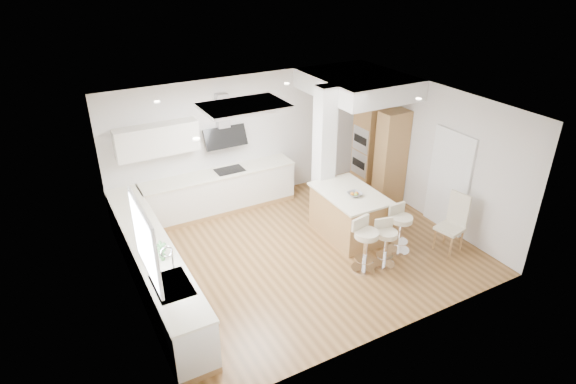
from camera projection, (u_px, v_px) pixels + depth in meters
ground at (302, 251)px, 9.08m from camera, size 6.00×6.00×0.00m
ceiling at (302, 251)px, 9.08m from camera, size 6.00×5.00×0.02m
wall_back at (244, 140)px, 10.39m from camera, size 6.00×0.04×2.80m
wall_left at (129, 227)px, 7.16m from camera, size 0.04×5.00×2.80m
wall_right at (431, 153)px, 9.73m from camera, size 0.04×5.00×2.80m
skylight at (244, 106)px, 7.95m from camera, size 4.10×2.10×0.06m
window_left at (144, 238)px, 6.34m from camera, size 0.06×1.28×1.07m
doorway_right at (449, 182)px, 9.43m from camera, size 0.05×1.00×2.10m
counter_left at (153, 265)px, 7.90m from camera, size 0.63×4.50×1.35m
counter_back at (211, 183)px, 10.11m from camera, size 3.62×0.63×2.50m
pillar at (324, 155)px, 9.63m from camera, size 0.35×0.35×2.80m
soffit at (357, 84)px, 9.88m from camera, size 1.78×2.20×0.40m
oven_column at (378, 152)px, 10.71m from camera, size 0.63×1.21×2.10m
peninsula at (349, 213)px, 9.41m from camera, size 1.02×1.54×1.00m
bar_stool_a at (365, 242)px, 8.33m from camera, size 0.52×0.52×0.99m
bar_stool_b at (386, 241)px, 8.48m from camera, size 0.47×0.47×0.88m
bar_stool_c at (400, 226)px, 8.86m from camera, size 0.44×0.44×0.93m
dining_chair at (454, 220)px, 8.91m from camera, size 0.52×0.52×1.13m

